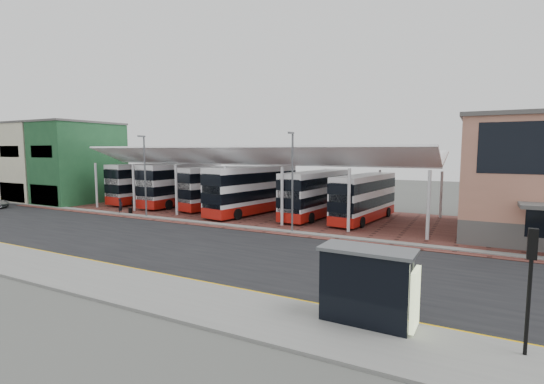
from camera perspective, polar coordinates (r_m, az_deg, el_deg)
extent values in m
plane|color=#444642|center=(27.66, -6.43, -7.87)|extent=(140.00, 140.00, 0.00)
cube|color=black|center=(26.87, -7.64, -8.29)|extent=(120.00, 14.00, 0.02)
cube|color=brown|center=(38.14, 7.16, -3.97)|extent=(72.00, 16.00, 0.06)
cube|color=slate|center=(21.12, -20.60, -12.47)|extent=(120.00, 4.00, 0.14)
cube|color=slate|center=(32.83, -0.33, -5.49)|extent=(120.00, 0.80, 0.14)
cube|color=#EAAE00|center=(22.43, -16.71, -11.36)|extent=(120.00, 0.12, 0.01)
cube|color=#EAAE00|center=(22.64, -16.17, -11.18)|extent=(120.00, 0.12, 0.01)
cylinder|color=silver|center=(49.89, -24.10, 0.88)|extent=(0.26, 0.26, 5.20)
cylinder|color=silver|center=(57.34, -15.43, 1.49)|extent=(0.26, 0.26, 4.60)
cylinder|color=silver|center=(45.34, -19.39, 0.60)|extent=(0.26, 0.26, 5.20)
cylinder|color=silver|center=(53.43, -10.73, 1.29)|extent=(0.26, 0.26, 4.60)
cylinder|color=silver|center=(41.16, -13.69, 0.25)|extent=(0.26, 0.26, 5.20)
cylinder|color=silver|center=(49.93, -5.32, 1.04)|extent=(0.26, 0.26, 4.60)
cylinder|color=silver|center=(37.48, -6.79, -0.18)|extent=(0.26, 0.26, 5.20)
cylinder|color=silver|center=(46.94, 0.84, 0.75)|extent=(0.26, 0.26, 4.60)
cylinder|color=silver|center=(34.45, 1.47, -0.68)|extent=(0.26, 0.26, 5.20)
cylinder|color=silver|center=(44.56, 7.73, 0.41)|extent=(0.26, 0.26, 4.60)
cylinder|color=silver|center=(32.27, 11.07, -1.25)|extent=(0.26, 0.26, 5.20)
cylinder|color=silver|center=(42.90, 15.28, 0.03)|extent=(0.26, 0.26, 4.60)
cylinder|color=silver|center=(31.12, 21.72, -1.84)|extent=(0.26, 0.26, 5.20)
cylinder|color=silver|center=(42.04, 23.29, -0.37)|extent=(0.26, 0.26, 4.60)
cube|color=white|center=(39.10, -5.02, 5.24)|extent=(37.00, 4.95, 1.95)
cube|color=white|center=(43.91, -1.05, 5.09)|extent=(37.00, 7.12, 1.43)
cube|color=#22582F|center=(56.04, -26.00, 3.77)|extent=(6.20, 10.00, 10.00)
cube|color=black|center=(53.52, -30.05, -0.38)|extent=(5.20, 0.20, 2.40)
cube|color=black|center=(53.26, -30.34, 5.08)|extent=(4.00, 0.20, 1.40)
cube|color=#4F4D4B|center=(56.12, -26.25, 8.97)|extent=(6.40, 10.20, 0.25)
cube|color=beige|center=(61.39, -29.61, 3.74)|extent=(6.20, 10.00, 10.00)
cube|color=black|center=(59.10, -33.42, -0.04)|extent=(5.20, 0.20, 2.40)
cube|color=black|center=(58.87, -33.71, 4.91)|extent=(4.00, 0.20, 1.40)
cube|color=#4F4D4B|center=(61.47, -29.86, 8.49)|extent=(6.40, 10.20, 0.25)
cube|color=brown|center=(66.95, -32.63, 3.70)|extent=(6.20, 10.00, 10.00)
cube|color=#4F4D4B|center=(67.02, -32.88, 8.05)|extent=(6.40, 10.20, 0.25)
cylinder|color=#575A5F|center=(40.83, -17.89, 2.05)|extent=(0.16, 0.16, 8.00)
cube|color=#575A5F|center=(40.56, -18.38, 7.67)|extent=(0.15, 0.90, 0.15)
cylinder|color=#575A5F|center=(31.48, 2.97, 1.24)|extent=(0.16, 0.16, 8.00)
cube|color=#575A5F|center=(31.13, 2.78, 8.55)|extent=(0.15, 0.90, 0.15)
cube|color=white|center=(52.76, -16.93, 1.46)|extent=(3.75, 12.07, 4.64)
cube|color=#AF150E|center=(52.94, -16.87, -0.58)|extent=(3.80, 12.12, 0.97)
cube|color=black|center=(52.80, -16.92, 0.93)|extent=(3.80, 12.12, 1.03)
cube|color=black|center=(52.68, -16.97, 2.80)|extent=(3.80, 12.12, 1.03)
cube|color=black|center=(49.19, -22.16, 0.83)|extent=(2.43, 0.32, 3.89)
cylinder|color=black|center=(51.68, -21.05, -1.06)|extent=(0.40, 1.10, 1.08)
cylinder|color=black|center=(49.54, -19.20, -1.29)|extent=(0.40, 1.10, 1.08)
cylinder|color=black|center=(56.46, -14.81, -0.29)|extent=(0.40, 1.10, 1.08)
cylinder|color=black|center=(54.50, -12.90, -0.46)|extent=(0.40, 1.10, 1.08)
cube|color=white|center=(48.97, -12.83, 1.27)|extent=(3.10, 12.10, 4.70)
cube|color=#AF150E|center=(49.16, -12.77, -0.95)|extent=(3.15, 12.15, 0.98)
cube|color=black|center=(49.01, -12.81, 0.70)|extent=(3.15, 12.15, 1.04)
cube|color=black|center=(48.88, -12.86, 2.74)|extent=(3.15, 12.15, 1.04)
cube|color=black|center=(44.77, -17.95, 0.55)|extent=(2.46, 0.18, 3.94)
cylinder|color=black|center=(47.41, -17.12, -1.53)|extent=(0.34, 1.10, 1.09)
cylinder|color=black|center=(45.47, -14.75, -1.77)|extent=(0.34, 1.10, 1.09)
cylinder|color=black|center=(52.94, -11.07, -0.60)|extent=(0.34, 1.10, 1.09)
cylinder|color=black|center=(51.22, -8.74, -0.78)|extent=(0.34, 1.10, 1.09)
cube|color=white|center=(45.47, -6.99, 0.86)|extent=(5.10, 11.74, 4.47)
cube|color=#AF150E|center=(45.67, -6.96, -1.42)|extent=(5.15, 11.79, 0.94)
cube|color=black|center=(45.52, -6.98, 0.27)|extent=(5.15, 11.79, 0.99)
cube|color=black|center=(45.38, -7.00, 2.36)|extent=(5.15, 11.79, 0.99)
cube|color=black|center=(41.89, -12.72, 0.17)|extent=(2.31, 0.63, 3.75)
cylinder|color=black|center=(44.35, -11.59, -1.92)|extent=(0.52, 1.08, 1.04)
cylinder|color=black|center=(42.34, -9.43, -2.26)|extent=(0.52, 1.08, 1.04)
cylinder|color=black|center=(49.13, -4.82, -1.05)|extent=(0.52, 1.08, 1.04)
cylinder|color=black|center=(47.32, -2.61, -1.31)|extent=(0.52, 1.08, 1.04)
cube|color=white|center=(41.00, -2.83, 0.45)|extent=(4.74, 12.13, 4.63)
cube|color=#AF150E|center=(41.23, -2.82, -2.15)|extent=(4.79, 12.18, 0.97)
cube|color=black|center=(41.05, -2.83, -0.22)|extent=(4.79, 12.18, 1.02)
cube|color=black|center=(40.90, -2.84, 2.18)|extent=(4.79, 12.18, 1.02)
cube|color=black|center=(36.79, -8.80, -0.42)|extent=(2.40, 0.53, 3.88)
cylinder|color=black|center=(39.44, -7.90, -2.82)|extent=(0.49, 1.11, 1.08)
cylinder|color=black|center=(37.58, -5.03, -3.22)|extent=(0.49, 1.11, 1.08)
cylinder|color=black|center=(44.99, -0.97, -1.66)|extent=(0.49, 1.11, 1.08)
cylinder|color=black|center=(43.37, 1.80, -1.96)|extent=(0.49, 1.11, 1.08)
cube|color=white|center=(39.20, 6.40, -0.13)|extent=(3.43, 11.10, 4.27)
cube|color=#AF150E|center=(39.43, 6.37, -2.64)|extent=(3.47, 11.14, 0.89)
cube|color=black|center=(39.25, 6.39, -0.78)|extent=(3.47, 11.14, 0.94)
cube|color=black|center=(39.10, 6.42, 1.54)|extent=(3.47, 11.14, 0.94)
cube|color=black|center=(34.48, 2.40, -1.11)|extent=(2.23, 0.29, 3.58)
cylinder|color=black|center=(36.99, 2.23, -3.42)|extent=(0.36, 1.01, 0.99)
cylinder|color=black|center=(35.82, 5.66, -3.75)|extent=(0.36, 1.01, 0.99)
cylinder|color=black|center=(43.10, 6.96, -2.11)|extent=(0.36, 1.01, 0.99)
cylinder|color=black|center=(42.09, 10.00, -2.35)|extent=(0.36, 1.01, 0.99)
cube|color=white|center=(37.79, 13.20, -0.65)|extent=(3.66, 10.63, 4.07)
cube|color=#AF150E|center=(38.01, 13.14, -3.13)|extent=(3.70, 10.67, 0.85)
cube|color=black|center=(37.84, 13.18, -1.29)|extent=(3.70, 10.67, 0.90)
cube|color=black|center=(37.68, 13.24, 0.99)|extent=(3.70, 10.67, 0.90)
cube|color=black|center=(33.10, 9.87, -1.68)|extent=(2.13, 0.36, 3.41)
cylinder|color=black|center=(35.49, 9.34, -3.94)|extent=(0.38, 0.97, 0.95)
cylinder|color=black|center=(34.55, 12.89, -4.28)|extent=(0.38, 0.97, 0.95)
cylinder|color=black|center=(41.53, 13.33, -2.57)|extent=(0.38, 0.97, 0.95)
cylinder|color=black|center=(40.73, 16.43, -2.82)|extent=(0.38, 0.97, 0.95)
imported|color=black|center=(44.04, -21.09, -1.90)|extent=(0.53, 0.66, 1.59)
cube|color=black|center=(43.92, -19.82, -2.55)|extent=(0.33, 0.24, 0.57)
cube|color=black|center=(15.13, 12.86, -13.92)|extent=(3.29, 0.21, 2.74)
cube|color=#575A5F|center=(15.33, 13.68, -8.12)|extent=(3.54, 1.73, 0.13)
cylinder|color=#575A5F|center=(16.76, 9.01, -11.85)|extent=(0.11, 0.11, 2.74)
cylinder|color=#575A5F|center=(16.04, 19.62, -12.97)|extent=(0.11, 0.11, 2.74)
cube|color=beige|center=(15.45, 20.01, -14.37)|extent=(0.19, 1.21, 2.19)
cylinder|color=black|center=(15.26, 33.09, -13.83)|extent=(0.12, 0.12, 3.12)
cube|color=black|center=(14.73, 33.55, -6.29)|extent=(0.28, 0.22, 0.98)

